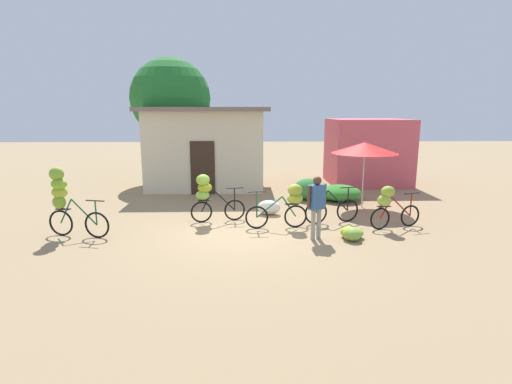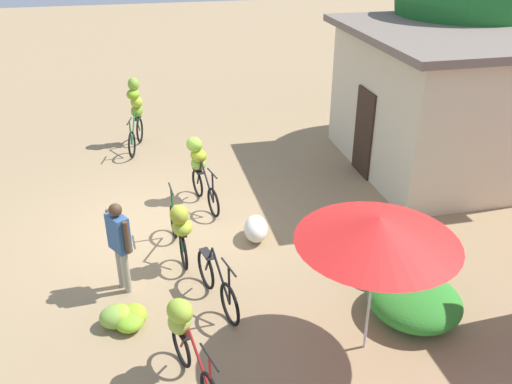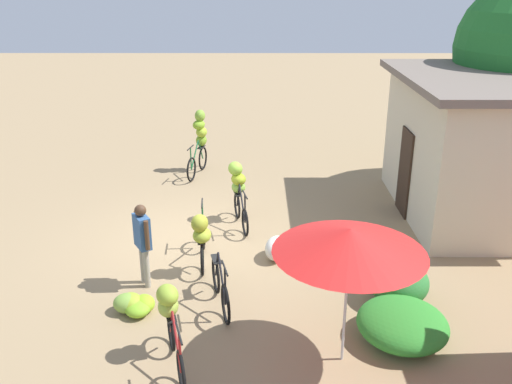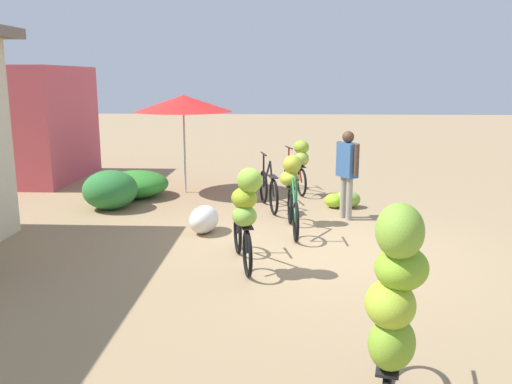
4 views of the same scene
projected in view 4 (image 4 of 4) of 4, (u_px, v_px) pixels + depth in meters
The scene contains 13 objects.
ground_plane at pixel (315, 249), 7.99m from camera, with size 60.00×60.00×0.00m, color #997E5A.
shop_pink at pixel (21, 124), 13.26m from camera, with size 3.20×2.80×2.75m, color #D2515E.
hedge_bush_front_left at pixel (110, 190), 10.38m from camera, with size 1.09×1.03×0.75m, color #2D7834.
hedge_bush_front_right at pixel (135, 184), 11.45m from camera, with size 1.45×1.40×0.55m, color #2F882D.
market_umbrella at pixel (183, 103), 11.53m from camera, with size 2.11×2.11×2.12m.
bicycle_leftmost at pixel (393, 314), 3.45m from camera, with size 1.64×0.50×1.76m.
bicycle_near_pile at pixel (245, 210), 6.91m from camera, with size 1.54×0.54×1.39m.
bicycle_center_loaded at pixel (292, 185), 9.05m from camera, with size 1.68×0.37×1.20m.
bicycle_by_shop at pixel (268, 190), 10.40m from camera, with size 1.60×0.42×1.01m.
bicycle_rightmost at pixel (299, 162), 11.65m from camera, with size 1.51×0.59×1.18m.
banana_pile_on_ground at pixel (342, 200), 10.55m from camera, with size 0.68×0.76×0.32m.
produce_sack at pixel (204, 219), 8.81m from camera, with size 0.70×0.44×0.44m, color silver.
person_vendor at pixel (347, 166), 9.52m from camera, with size 0.51×0.38×1.57m.
Camera 4 is at (-7.68, 0.46, 2.48)m, focal length 38.03 mm.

